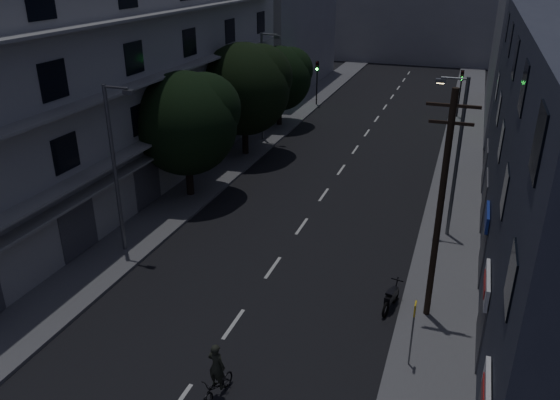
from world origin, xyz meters
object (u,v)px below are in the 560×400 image
Objects in this scene: bus_stop_sign at (413,323)px; cyclist at (217,380)px; utility_pole at (440,205)px; motorcycle at (391,299)px.

cyclist is at bearing -148.49° from bus_stop_sign.
utility_pole reaches higher than bus_stop_sign.
bus_stop_sign reaches higher than cyclist.
bus_stop_sign is 1.20× the size of cyclist.
bus_stop_sign is 3.79m from motorcycle.
utility_pole reaches higher than cyclist.
utility_pole is 4.41m from bus_stop_sign.
bus_stop_sign is at bearing -60.12° from motorcycle.
cyclist is (-5.95, -6.70, -4.16)m from utility_pole.
motorcycle is at bearing 176.51° from utility_pole.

